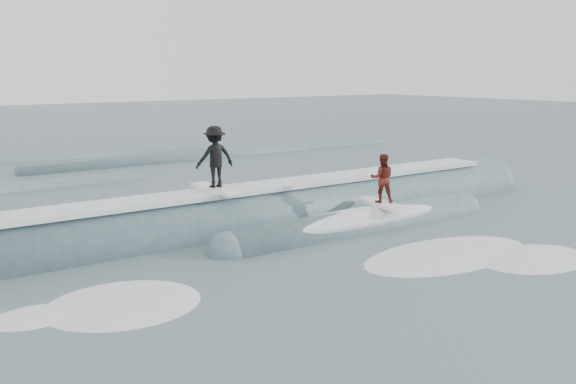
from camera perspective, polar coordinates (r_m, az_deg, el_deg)
ground at (r=16.41m, az=6.38°, el=-5.41°), size 160.00×160.00×0.00m
breaking_wave at (r=19.39m, az=-0.45°, el=-2.70°), size 23.24×3.91×2.25m
surfer_black at (r=18.18m, az=-6.52°, el=2.91°), size 1.16×2.01×1.83m
surfer_red at (r=19.19m, az=8.36°, el=0.85°), size 0.92×2.07×1.55m
whitewater at (r=14.97m, az=6.45°, el=-7.01°), size 13.39×5.04×0.10m
far_swells at (r=31.01m, az=-18.28°, el=1.77°), size 39.99×8.65×0.80m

